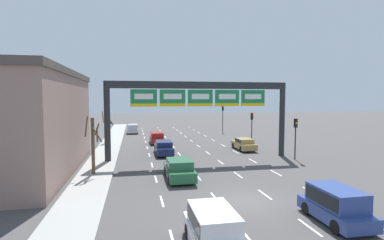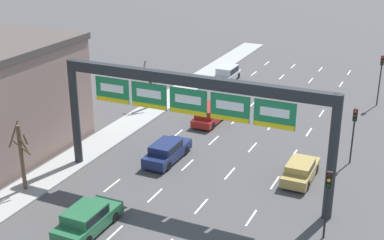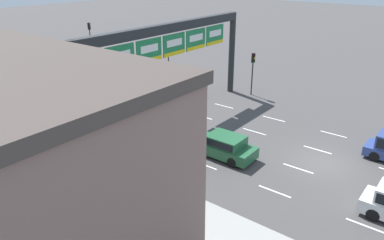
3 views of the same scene
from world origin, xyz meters
name	(u,v)px [view 3 (image 3 of 3)]	position (x,y,z in m)	size (l,w,h in m)	color
ground_plane	(323,163)	(0.00, 0.00, 0.00)	(220.00, 220.00, 0.00)	#474444
lane_dashes	(168,116)	(0.00, 13.50, 0.00)	(10.02, 67.00, 0.01)	white
sign_gantry	(171,46)	(0.00, 12.92, 6.03)	(18.69, 0.70, 7.84)	#232628
car_gold	(182,83)	(6.37, 17.15, 0.75)	(1.80, 4.40, 1.40)	#A88947
car_navy	(117,112)	(-3.36, 16.04, 0.80)	(1.82, 4.86, 1.51)	#19234C
car_green	(223,145)	(-3.19, 5.70, 0.82)	(1.97, 4.58, 1.55)	#235B38
suv_red	(57,92)	(-3.48, 24.44, 0.86)	(1.81, 4.28, 1.53)	maroon
traffic_light_near_gantry	(253,65)	(9.35, 10.67, 2.99)	(0.30, 0.35, 4.16)	black
traffic_light_mid_block	(168,51)	(9.07, 21.31, 3.03)	(0.30, 0.35, 4.22)	black
traffic_light_far_end	(90,33)	(9.28, 35.44, 3.47)	(0.30, 0.35, 4.88)	black
tree_bare_closest	(125,146)	(-9.73, 7.99, 2.64)	(1.29, 1.29, 4.60)	brown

